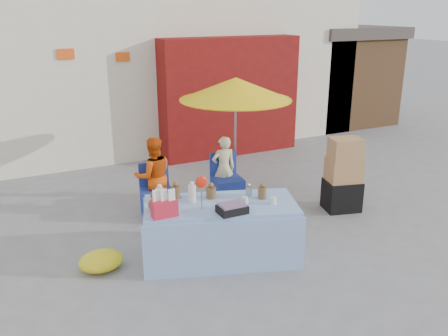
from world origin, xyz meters
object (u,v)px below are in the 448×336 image
chair_left (158,201)px  market_table (220,230)px  umbrella (236,89)px  vendor_orange (154,176)px  vendor_beige (224,169)px  box_stack (343,177)px  chair_right (227,189)px

chair_left → market_table: bearing=-73.0°
market_table → umbrella: umbrella is taller
chair_left → vendor_orange: (-0.00, 0.13, 0.38)m
chair_left → vendor_beige: vendor_beige is taller
vendor_beige → box_stack: bearing=147.8°
chair_left → vendor_beige: (1.25, 0.13, 0.32)m
vendor_orange → umbrella: (1.55, 0.15, 1.25)m
chair_right → box_stack: box_stack is taller
market_table → vendor_beige: bearing=81.2°
chair_left → box_stack: size_ratio=0.69×
vendor_beige → market_table: bearing=68.4°
chair_right → umbrella: size_ratio=0.41×
market_table → umbrella: bearing=76.3°
chair_right → box_stack: (1.56, -1.10, 0.31)m
chair_left → chair_right: same height
vendor_orange → market_table: bearing=106.2°
box_stack → vendor_beige: bearing=141.6°
vendor_orange → vendor_beige: 1.25m
market_table → umbrella: (1.23, 1.93, 1.49)m
chair_left → vendor_orange: bearing=96.9°
chair_right → vendor_beige: bearing=96.9°
market_table → vendor_orange: 1.82m
chair_right → vendor_orange: size_ratio=0.67×
market_table → vendor_beige: market_table is taller
market_table → chair_right: size_ratio=2.61×
market_table → chair_left: size_ratio=2.61×
chair_right → vendor_beige: size_ratio=0.74×
market_table → vendor_beige: 2.02m
umbrella → vendor_orange: bearing=-174.5°
umbrella → box_stack: (1.26, -1.39, -1.33)m
vendor_beige → chair_right: bearing=96.9°
vendor_beige → umbrella: umbrella is taller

